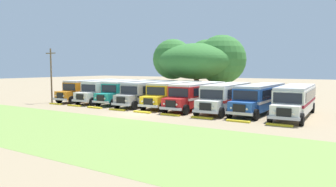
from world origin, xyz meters
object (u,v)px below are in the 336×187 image
parked_bus_slot_5 (198,94)px  parked_bus_slot_6 (227,96)px  broad_shade_tree (200,60)px  parked_bus_slot_7 (260,97)px  parked_bus_slot_0 (94,89)px  utility_pole (51,74)px  parked_bus_slot_2 (132,90)px  parked_bus_slot_8 (295,99)px  parked_bus_slot_1 (111,90)px  parked_bus_slot_3 (150,92)px  parked_bus_slot_4 (175,93)px

parked_bus_slot_5 → parked_bus_slot_6: 3.41m
parked_bus_slot_6 → broad_shade_tree: size_ratio=0.83×
parked_bus_slot_6 → parked_bus_slot_7: (3.32, 0.59, 0.00)m
parked_bus_slot_0 → utility_pole: (-2.27, -5.11, 2.13)m
parked_bus_slot_2 → parked_bus_slot_6: 13.30m
parked_bus_slot_2 → parked_bus_slot_8: (20.00, -0.81, 0.00)m
parked_bus_slot_5 → parked_bus_slot_8: same height
parked_bus_slot_0 → parked_bus_slot_1: size_ratio=0.99×
parked_bus_slot_7 → parked_bus_slot_8: 3.46m
parked_bus_slot_3 → parked_bus_slot_8: size_ratio=1.00×
parked_bus_slot_2 → broad_shade_tree: (4.85, 9.95, 4.01)m
parked_bus_slot_4 → utility_pole: bearing=-73.0°
parked_bus_slot_5 → parked_bus_slot_3: bearing=-91.4°
parked_bus_slot_3 → parked_bus_slot_4: (3.29, 0.44, 0.00)m
parked_bus_slot_3 → parked_bus_slot_5: 6.51m
parked_bus_slot_1 → parked_bus_slot_6: size_ratio=1.00×
parked_bus_slot_1 → parked_bus_slot_8: bearing=85.3°
parked_bus_slot_5 → parked_bus_slot_6: bearing=87.3°
parked_bus_slot_7 → parked_bus_slot_3: bearing=-87.3°
parked_bus_slot_0 → parked_bus_slot_5: size_ratio=1.00×
parked_bus_slot_6 → parked_bus_slot_0: bearing=-94.4°
parked_bus_slot_2 → parked_bus_slot_6: size_ratio=1.00×
parked_bus_slot_4 → utility_pole: (-15.35, -5.39, 2.13)m
parked_bus_slot_7 → parked_bus_slot_8: (3.41, -0.58, 0.00)m
parked_bus_slot_2 → parked_bus_slot_5: (9.87, -0.69, 0.00)m
parked_bus_slot_0 → parked_bus_slot_6: (19.72, -0.41, 0.00)m
parked_bus_slot_6 → broad_shade_tree: broad_shade_tree is taller
parked_bus_slot_0 → parked_bus_slot_2: same height
parked_bus_slot_7 → broad_shade_tree: size_ratio=0.83×
broad_shade_tree → parked_bus_slot_2: bearing=-116.0°
parked_bus_slot_3 → parked_bus_slot_7: (13.24, 0.34, 0.00)m
parked_bus_slot_2 → parked_bus_slot_6: bearing=85.3°
parked_bus_slot_5 → parked_bus_slot_7: bearing=93.4°
parked_bus_slot_2 → parked_bus_slot_4: bearing=87.7°
parked_bus_slot_2 → parked_bus_slot_4: 6.65m
parked_bus_slot_4 → broad_shade_tree: bearing=-172.2°
parked_bus_slot_2 → parked_bus_slot_3: size_ratio=1.00×
parked_bus_slot_0 → parked_bus_slot_8: same height
parked_bus_slot_1 → parked_bus_slot_3: 6.60m
parked_bus_slot_4 → parked_bus_slot_2: bearing=-93.5°
parked_bus_slot_0 → utility_pole: 5.98m
parked_bus_slot_3 → parked_bus_slot_0: bearing=-93.7°
parked_bus_slot_1 → parked_bus_slot_3: size_ratio=1.00×
parked_bus_slot_2 → parked_bus_slot_3: bearing=79.1°
parked_bus_slot_3 → parked_bus_slot_4: size_ratio=1.00×
parked_bus_slot_1 → parked_bus_slot_5: bearing=85.0°
parked_bus_slot_5 → utility_pole: size_ratio=1.56×
parked_bus_slot_0 → parked_bus_slot_4: 13.09m
parked_bus_slot_7 → parked_bus_slot_8: same height
parked_bus_slot_0 → parked_bus_slot_1: same height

